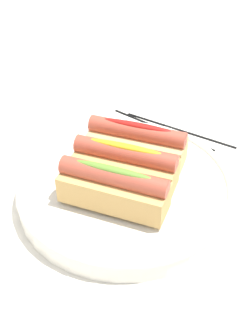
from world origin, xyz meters
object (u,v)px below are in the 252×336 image
object	(u,v)px
serving_bowl	(126,187)
chopstick_far	(180,129)
hotdog_front	(137,143)
hotdog_back	(126,164)
hotdog_side	(114,188)
chopstick_near	(162,129)

from	to	relation	value
serving_bowl	chopstick_far	distance (m)	0.21
serving_bowl	hotdog_front	size ratio (longest dim) A/B	2.08
hotdog_back	hotdog_side	distance (m)	0.06
hotdog_front	chopstick_far	bearing A→B (deg)	-96.86
hotdog_front	hotdog_side	world-z (taller)	same
serving_bowl	chopstick_far	bearing A→B (deg)	-92.79
hotdog_side	chopstick_near	distance (m)	0.26
hotdog_side	chopstick_far	size ratio (longest dim) A/B	0.70
hotdog_side	chopstick_near	bearing A→B (deg)	-83.52
hotdog_front	chopstick_far	size ratio (longest dim) A/B	0.70
hotdog_side	chopstick_far	bearing A→B (deg)	-90.41
hotdog_back	chopstick_near	xyz separation A→B (m)	(0.02, -0.19, -0.06)
serving_bowl	hotdog_side	world-z (taller)	hotdog_side
hotdog_side	hotdog_front	bearing A→B (deg)	-81.51
serving_bowl	hotdog_side	bearing A→B (deg)	98.49
serving_bowl	hotdog_back	size ratio (longest dim) A/B	2.08
serving_bowl	chopstick_near	distance (m)	0.19
chopstick_near	chopstick_far	xyz separation A→B (m)	(-0.03, -0.01, 0.00)
hotdog_side	hotdog_back	bearing A→B (deg)	-81.51
hotdog_side	chopstick_far	distance (m)	0.27
hotdog_front	hotdog_side	xyz separation A→B (m)	(-0.02, 0.11, 0.00)
chopstick_near	chopstick_far	bearing A→B (deg)	-146.94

